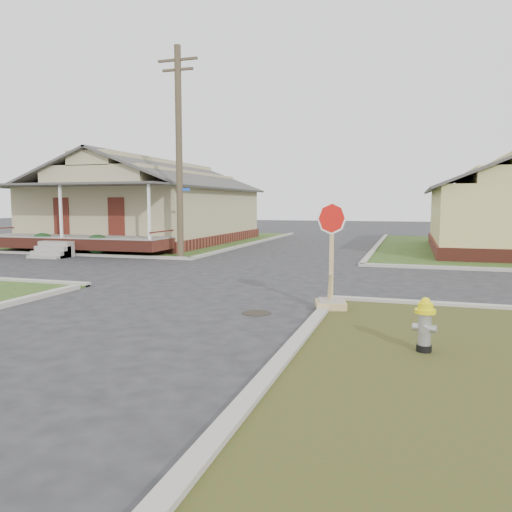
% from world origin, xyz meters
% --- Properties ---
extents(ground, '(120.00, 120.00, 0.00)m').
position_xyz_m(ground, '(0.00, 0.00, 0.00)').
color(ground, '#242426').
rests_on(ground, ground).
extents(verge_far_left, '(19.00, 19.00, 0.05)m').
position_xyz_m(verge_far_left, '(-13.00, 18.00, 0.03)').
color(verge_far_left, '#2C4619').
rests_on(verge_far_left, ground).
extents(curbs, '(80.00, 40.00, 0.12)m').
position_xyz_m(curbs, '(0.00, 5.00, 0.00)').
color(curbs, '#A4A194').
rests_on(curbs, ground).
extents(manhole, '(0.64, 0.64, 0.01)m').
position_xyz_m(manhole, '(2.20, -0.50, 0.01)').
color(manhole, black).
rests_on(manhole, ground).
extents(corner_house, '(10.10, 15.50, 5.30)m').
position_xyz_m(corner_house, '(-10.00, 16.68, 2.28)').
color(corner_house, maroon).
rests_on(corner_house, ground).
extents(side_house_yellow, '(7.60, 11.60, 4.70)m').
position_xyz_m(side_house_yellow, '(10.00, 16.50, 2.19)').
color(side_house_yellow, maroon).
rests_on(side_house_yellow, ground).
extents(utility_pole, '(1.80, 0.28, 9.00)m').
position_xyz_m(utility_pole, '(-4.20, 8.90, 4.66)').
color(utility_pole, '#3B2F22').
rests_on(utility_pole, ground).
extents(fire_hydrant, '(0.33, 0.33, 0.88)m').
position_xyz_m(fire_hydrant, '(5.64, -2.57, 0.53)').
color(fire_hydrant, black).
rests_on(fire_hydrant, ground).
extents(stop_sign, '(0.68, 0.66, 2.39)m').
position_xyz_m(stop_sign, '(3.70, 0.29, 0.56)').
color(stop_sign, tan).
rests_on(stop_sign, ground).
extents(hedge_left, '(1.31, 1.07, 1.00)m').
position_xyz_m(hedge_left, '(-11.40, 8.83, 0.55)').
color(hedge_left, black).
rests_on(hedge_left, verge_far_left).
extents(hedge_right, '(1.29, 1.06, 0.99)m').
position_xyz_m(hedge_right, '(-8.36, 8.83, 0.54)').
color(hedge_right, black).
rests_on(hedge_right, verge_far_left).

